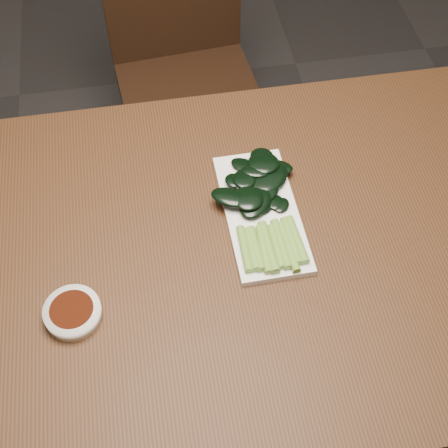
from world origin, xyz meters
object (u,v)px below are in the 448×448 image
table (208,271)px  serving_plate (261,213)px  chair_far (184,64)px  sauce_bowl (73,313)px  gai_lan (262,203)px

table → serving_plate: (0.11, 0.06, 0.08)m
table → chair_far: bearing=86.3°
sauce_bowl → gai_lan: 0.39m
gai_lan → sauce_bowl: bearing=-155.0°
table → serving_plate: 0.15m
serving_plate → gai_lan: gai_lan is taller
sauce_bowl → serving_plate: 0.38m
sauce_bowl → serving_plate: size_ratio=0.32×
chair_far → gai_lan: chair_far is taller
chair_far → serving_plate: size_ratio=3.05×
chair_far → gai_lan: (0.06, -0.75, 0.29)m
table → gai_lan: bearing=32.0°
sauce_bowl → gai_lan: gai_lan is taller
sauce_bowl → gai_lan: (0.35, 0.16, 0.01)m
chair_far → serving_plate: (0.06, -0.76, 0.27)m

